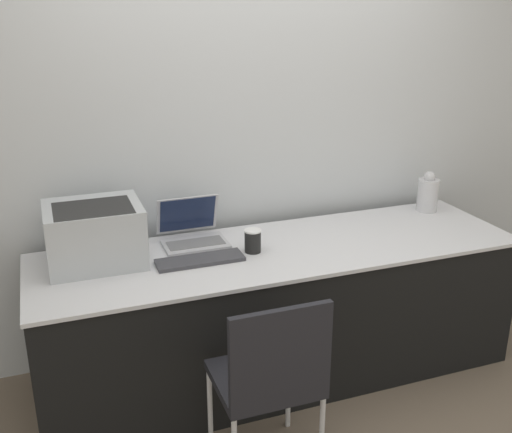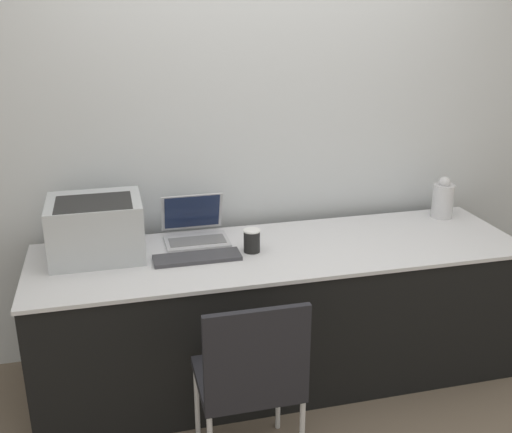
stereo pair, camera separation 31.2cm
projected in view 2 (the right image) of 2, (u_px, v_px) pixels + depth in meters
The scene contains 9 objects.
ground_plane at pixel (299, 412), 3.09m from camera, with size 14.00×14.00×0.00m, color #6B5B4C.
wall_back at pixel (258, 131), 3.44m from camera, with size 8.00×0.05×2.60m.
table at pixel (280, 312), 3.31m from camera, with size 2.61×0.77×0.76m.
printer at pixel (96, 226), 3.04m from camera, with size 0.46×0.39×0.30m.
laptop_left at pixel (195, 230), 3.28m from camera, with size 0.34×0.32×0.24m.
external_keyboard at pixel (197, 258), 3.04m from camera, with size 0.44×0.14×0.02m.
coffee_cup at pixel (252, 241), 3.12m from camera, with size 0.09×0.09×0.12m.
metal_pitcher at pixel (443, 199), 3.61m from camera, with size 0.13×0.13×0.25m.
chair at pixel (251, 373), 2.53m from camera, with size 0.43×0.40×0.88m.
Camera 2 is at (-0.84, -2.44, 2.00)m, focal length 42.00 mm.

